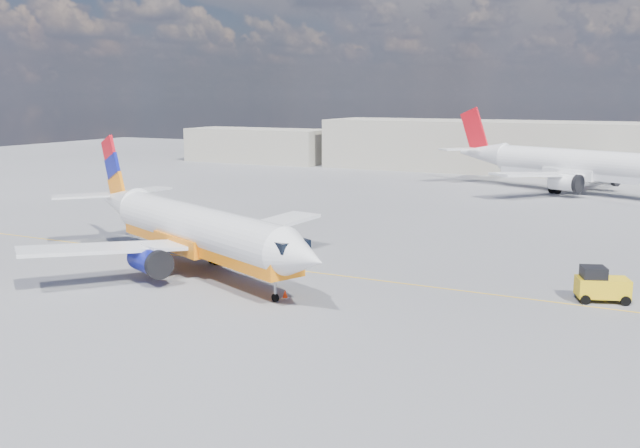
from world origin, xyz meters
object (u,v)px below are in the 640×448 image
at_px(second_jet, 574,165).
at_px(traffic_cone, 285,294).
at_px(main_jet, 193,229).
at_px(gse_tug, 601,285).

height_order(second_jet, traffic_cone, second_jet).
xyz_separation_m(main_jet, traffic_cone, (9.03, -3.08, -2.72)).
height_order(main_jet, second_jet, second_jet).
bearing_deg(gse_tug, second_jet, 78.86).
relative_size(gse_tug, traffic_cone, 6.32).
distance_m(main_jet, gse_tug, 26.59).
xyz_separation_m(gse_tug, traffic_cone, (-17.05, -7.85, -0.74)).
distance_m(main_jet, second_jet, 57.06).
bearing_deg(traffic_cone, main_jet, 161.17).
bearing_deg(second_jet, traffic_cone, -76.64).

